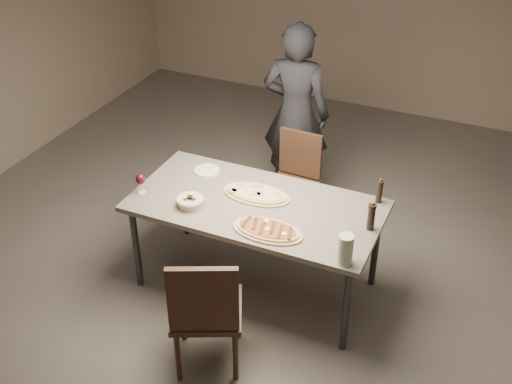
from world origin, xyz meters
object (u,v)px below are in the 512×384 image
at_px(chair_far, 295,175).
at_px(diner, 296,114).
at_px(chair_near, 205,309).
at_px(carafe, 345,249).
at_px(zucchini_pizza, 267,230).
at_px(ham_pizza, 256,194).
at_px(dining_table, 256,210).
at_px(pepper_mill_left, 379,191).
at_px(bread_basket, 190,201).

xyz_separation_m(chair_far, diner, (-0.17, 0.42, 0.36)).
distance_m(chair_near, chair_far, 1.83).
distance_m(carafe, diner, 1.98).
bearing_deg(zucchini_pizza, diner, 89.67).
xyz_separation_m(ham_pizza, diner, (-0.17, 1.24, 0.06)).
xyz_separation_m(dining_table, pepper_mill_left, (0.79, 0.38, 0.15)).
bearing_deg(chair_far, bread_basket, 74.24).
height_order(carafe, chair_far, carafe).
bearing_deg(ham_pizza, chair_near, -82.49).
xyz_separation_m(dining_table, zucchini_pizza, (0.21, -0.28, 0.07)).
bearing_deg(dining_table, pepper_mill_left, 25.55).
bearing_deg(chair_far, ham_pizza, 92.45).
bearing_deg(bread_basket, dining_table, 27.64).
distance_m(ham_pizza, pepper_mill_left, 0.89).
distance_m(zucchini_pizza, bread_basket, 0.63).
height_order(ham_pizza, carafe, carafe).
bearing_deg(diner, carafe, 115.07).
bearing_deg(ham_pizza, diner, 99.49).
relative_size(zucchini_pizza, carafe, 2.41).
relative_size(dining_table, chair_far, 2.15).
distance_m(zucchini_pizza, chair_far, 1.26).
relative_size(zucchini_pizza, pepper_mill_left, 2.55).
xyz_separation_m(zucchini_pizza, chair_near, (-0.15, -0.63, -0.23)).
relative_size(ham_pizza, chair_far, 0.61).
xyz_separation_m(chair_near, chair_far, (-0.10, 1.83, -0.06)).
distance_m(dining_table, bread_basket, 0.48).
bearing_deg(zucchini_pizza, chair_near, -118.46).
bearing_deg(dining_table, chair_near, -86.28).
bearing_deg(ham_pizza, pepper_mill_left, 20.26).
height_order(pepper_mill_left, chair_near, chair_near).
bearing_deg(chair_near, ham_pizza, 71.07).
bearing_deg(carafe, pepper_mill_left, 88.78).
height_order(ham_pizza, chair_near, chair_near).
height_order(zucchini_pizza, carafe, carafe).
xyz_separation_m(zucchini_pizza, carafe, (0.57, -0.10, 0.09)).
relative_size(bread_basket, diner, 0.12).
bearing_deg(carafe, dining_table, 153.99).
relative_size(zucchini_pizza, ham_pizza, 0.97).
bearing_deg(pepper_mill_left, diner, 136.49).
relative_size(pepper_mill_left, chair_far, 0.23).
height_order(pepper_mill_left, diner, diner).
bearing_deg(carafe, chair_far, 122.33).
relative_size(ham_pizza, bread_basket, 2.64).
bearing_deg(diner, chair_far, 107.10).
bearing_deg(pepper_mill_left, ham_pizza, -161.46).
bearing_deg(bread_basket, chair_near, -55.34).
xyz_separation_m(dining_table, ham_pizza, (-0.04, 0.10, 0.07)).
bearing_deg(chair_far, diner, -65.51).
height_order(bread_basket, diner, diner).
relative_size(dining_table, ham_pizza, 3.49).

